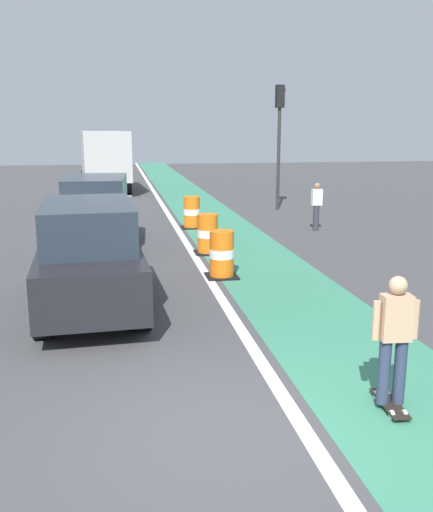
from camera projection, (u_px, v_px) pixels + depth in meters
The scene contains 12 objects.
ground_plane at pixel (226, 434), 6.42m from camera, with size 100.00×100.00×0.00m, color #424244.
bike_lane_strip at pixel (228, 235), 18.35m from camera, with size 2.50×80.00×0.01m, color #387F60.
lane_divider_stripe at pixel (182, 237), 18.10m from camera, with size 0.20×80.00×0.01m, color silver.
skateboarder_on_lane at pixel (394, 339), 6.81m from camera, with size 0.57×0.82×1.69m.
parked_suv_nearest at pixel (89, 256), 10.67m from camera, with size 2.10×4.69×2.04m.
parked_suv_second at pixel (97, 212), 16.25m from camera, with size 2.13×4.70×2.04m.
traffic_barrel_front at pixel (222, 255), 13.07m from camera, with size 0.73×0.73×1.09m.
traffic_barrel_mid at pixel (208, 234), 15.57m from camera, with size 0.73×0.73×1.09m.
traffic_barrel_back at pixel (192, 213), 19.57m from camera, with size 0.73×0.73×1.09m.
delivery_truck_down_block at pixel (104, 157), 30.93m from camera, with size 2.87×7.75×3.23m.
traffic_light_corner at pixel (279, 125), 23.34m from camera, with size 0.41×0.32×5.10m.
pedestrian_crossing at pixel (317, 205), 18.99m from camera, with size 0.34×0.20×1.61m.
Camera 1 is at (-1.11, -5.71, 3.38)m, focal length 39.81 mm.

